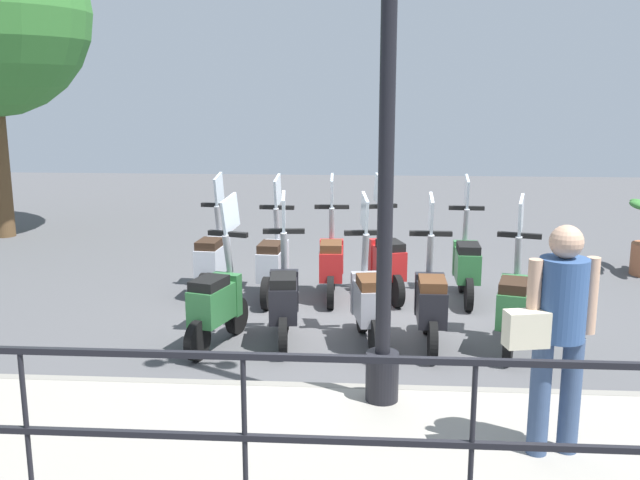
{
  "coord_description": "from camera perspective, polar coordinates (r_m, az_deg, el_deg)",
  "views": [
    {
      "loc": [
        -7.75,
        -0.04,
        2.6
      ],
      "look_at": [
        0.2,
        0.5,
        0.9
      ],
      "focal_mm": 40.0,
      "sensor_mm": 36.0,
      "label": 1
    }
  ],
  "objects": [
    {
      "name": "ground_plane",
      "position": [
        8.18,
        3.43,
        -6.52
      ],
      "size": [
        28.0,
        28.0,
        0.0
      ],
      "primitive_type": "plane",
      "color": "#4C4C4F"
    },
    {
      "name": "pedestrian_with_bag",
      "position": [
        4.99,
        18.49,
        -6.35
      ],
      "size": [
        0.39,
        0.64,
        1.59
      ],
      "rotation": [
        0.0,
        0.0,
        0.21
      ],
      "color": "#384C70",
      "rests_on": "promenade_walkway"
    },
    {
      "name": "lamp_post_near",
      "position": [
        5.37,
        5.34,
        7.24
      ],
      "size": [
        0.26,
        0.9,
        4.5
      ],
      "color": "black",
      "rests_on": "promenade_walkway"
    },
    {
      "name": "scooter_near_3",
      "position": [
        7.38,
        -2.91,
        -4.64
      ],
      "size": [
        1.23,
        0.44,
        1.54
      ],
      "rotation": [
        0.0,
        0.0,
        0.09
      ],
      "color": "black",
      "rests_on": "ground_plane"
    },
    {
      "name": "scooter_far_4",
      "position": [
        9.13,
        -8.54,
        -1.51
      ],
      "size": [
        1.23,
        0.44,
        1.54
      ],
      "rotation": [
        0.0,
        0.0,
        -0.08
      ],
      "color": "black",
      "rests_on": "ground_plane"
    },
    {
      "name": "scooter_far_2",
      "position": [
        8.89,
        0.91,
        -1.74
      ],
      "size": [
        1.23,
        0.44,
        1.54
      ],
      "rotation": [
        0.0,
        0.0,
        0.03
      ],
      "color": "black",
      "rests_on": "ground_plane"
    },
    {
      "name": "scooter_near_2",
      "position": [
        7.31,
        3.93,
        -4.82
      ],
      "size": [
        1.23,
        0.47,
        1.54
      ],
      "rotation": [
        0.0,
        0.0,
        0.17
      ],
      "color": "black",
      "rests_on": "ground_plane"
    },
    {
      "name": "scooter_near_4",
      "position": [
        7.33,
        -8.26,
        -4.87
      ],
      "size": [
        1.2,
        0.54,
        1.54
      ],
      "rotation": [
        0.0,
        0.0,
        -0.29
      ],
      "color": "black",
      "rests_on": "ground_plane"
    },
    {
      "name": "scooter_far_0",
      "position": [
        8.98,
        11.64,
        -1.84
      ],
      "size": [
        1.23,
        0.44,
        1.54
      ],
      "rotation": [
        0.0,
        0.0,
        -0.03
      ],
      "color": "black",
      "rests_on": "ground_plane"
    },
    {
      "name": "promenade_walkway",
      "position": [
        5.25,
        3.1,
        -16.74
      ],
      "size": [
        2.2,
        20.0,
        0.15
      ],
      "color": "gray",
      "rests_on": "ground_plane"
    },
    {
      "name": "scooter_far_3",
      "position": [
        8.87,
        -3.77,
        -1.79
      ],
      "size": [
        1.23,
        0.44,
        1.54
      ],
      "rotation": [
        0.0,
        0.0,
        -0.07
      ],
      "color": "black",
      "rests_on": "ground_plane"
    },
    {
      "name": "fence_railing",
      "position": [
        3.94,
        3.01,
        -13.62
      ],
      "size": [
        0.04,
        16.03,
        1.07
      ],
      "color": "black",
      "rests_on": "promenade_walkway"
    },
    {
      "name": "scooter_near_0",
      "position": [
        7.44,
        15.23,
        -4.93
      ],
      "size": [
        1.21,
        0.53,
        1.54
      ],
      "rotation": [
        0.0,
        0.0,
        -0.27
      ],
      "color": "black",
      "rests_on": "ground_plane"
    },
    {
      "name": "scooter_near_1",
      "position": [
        7.34,
        8.84,
        -4.87
      ],
      "size": [
        1.23,
        0.44,
        1.54
      ],
      "rotation": [
        0.0,
        0.0,
        -0.01
      ],
      "color": "black",
      "rests_on": "ground_plane"
    },
    {
      "name": "scooter_far_1",
      "position": [
        8.98,
        5.33,
        -1.65
      ],
      "size": [
        1.2,
        0.55,
        1.54
      ],
      "rotation": [
        0.0,
        0.0,
        0.31
      ],
      "color": "black",
      "rests_on": "ground_plane"
    }
  ]
}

